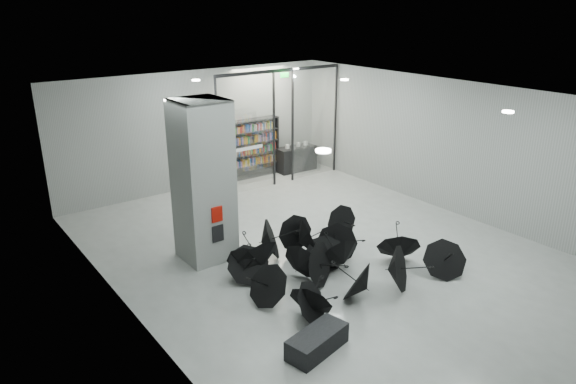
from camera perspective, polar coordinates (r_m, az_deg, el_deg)
room at (r=12.41m, az=5.28°, el=4.65°), size 14.00×14.02×4.01m
column at (r=12.87m, az=-9.21°, el=1.11°), size 1.20×1.20×4.00m
fire_cabinet at (r=12.59m, az=-7.72°, el=-2.42°), size 0.28×0.04×0.38m
info_panel at (r=12.78m, az=-7.61°, el=-4.49°), size 0.30×0.03×0.42m
exit_sign at (r=17.75m, az=-0.39°, el=12.59°), size 0.30×0.06×0.15m
glass_partition at (r=18.19m, az=-0.78°, el=7.52°), size 5.06×0.08×4.00m
bench at (r=10.08m, az=3.18°, el=-15.91°), size 1.35×0.79×0.41m
bookshelf at (r=19.30m, az=-3.65°, el=4.81°), size 1.95×0.42×2.14m
shop_counter at (r=20.05m, az=0.88°, el=3.64°), size 1.57×0.67×0.93m
umbrella_cluster at (r=12.46m, az=3.64°, el=-7.76°), size 5.41×4.58×1.30m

